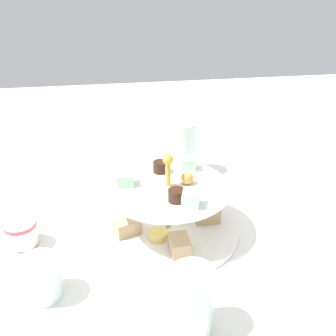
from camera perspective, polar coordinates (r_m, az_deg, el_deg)
name	(u,v)px	position (r m, az deg, el deg)	size (l,w,h in m)	color
ground_plane	(168,231)	(0.77, 0.00, -9.35)	(2.40, 2.40, 0.00)	white
tiered_serving_stand	(168,211)	(0.74, 0.01, -6.47)	(0.28, 0.28, 0.17)	white
water_glass_tall_right	(184,148)	(0.96, 2.46, 3.06)	(0.07, 0.07, 0.13)	silver
water_glass_short_left	(40,278)	(0.65, -18.57, -15.36)	(0.06, 0.06, 0.07)	silver
teacup_with_saucer	(22,235)	(0.77, -21.01, -9.32)	(0.09, 0.09, 0.05)	white
butter_knife_left	(324,229)	(0.83, 22.28, -8.40)	(0.17, 0.01, 0.00)	silver
butter_knife_right	(64,185)	(0.96, -15.30, -2.46)	(0.17, 0.01, 0.00)	silver
water_glass_mid_back	(192,300)	(0.56, 3.63, -19.14)	(0.06, 0.06, 0.10)	silver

